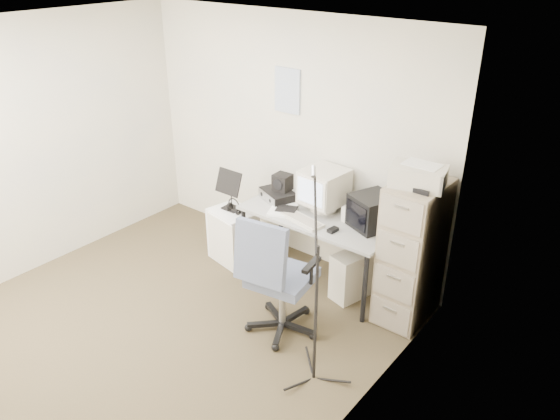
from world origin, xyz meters
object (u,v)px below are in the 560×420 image
Objects in this scene: filing_cabinet at (412,253)px; office_chair at (282,275)px; desk at (318,248)px; side_cart at (233,235)px.

office_chair is (-0.75, -0.85, -0.10)m from filing_cabinet.
filing_cabinet reaches higher than office_chair.
desk is at bearing -178.19° from filing_cabinet.
office_chair reaches higher than side_cart.
desk is at bearing 94.49° from office_chair.
filing_cabinet is 0.87× the size of desk.
office_chair is at bearing -17.65° from side_cart.
side_cart is at bearing 142.58° from office_chair.
office_chair is 1.31m from side_cart.
side_cart is (-1.13, 0.61, -0.27)m from office_chair.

